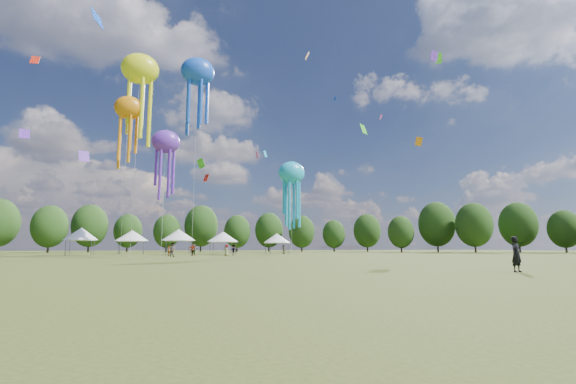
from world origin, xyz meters
name	(u,v)px	position (x,y,z in m)	size (l,w,h in m)	color
ground	(354,273)	(0.00, 0.00, 0.00)	(300.00, 300.00, 0.00)	#384416
observer_main	(517,254)	(7.74, -2.36, 0.87)	(0.64, 0.42, 1.75)	black
spectator_near	(172,250)	(-6.48, 35.07, 0.90)	(0.88, 0.68, 1.81)	gray
spectators_far	(215,250)	(0.58, 45.76, 0.85)	(20.86, 17.27, 1.84)	gray
festival_tents	(176,236)	(-4.84, 54.56, 3.20)	(37.28, 12.18, 4.35)	#47474C
show_kites	(189,116)	(-4.95, 35.73, 18.89)	(26.17, 10.76, 28.87)	orange
small_kites	(220,61)	(-0.07, 41.95, 30.46)	(69.99, 57.74, 44.92)	orange
treeline	(179,220)	(-3.87, 62.51, 6.54)	(201.57, 95.24, 13.43)	#38281C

